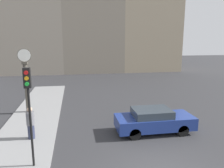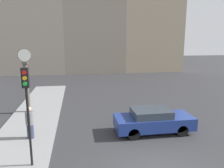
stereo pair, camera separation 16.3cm
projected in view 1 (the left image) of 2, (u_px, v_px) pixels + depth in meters
name	position (u px, v px, depth m)	size (l,w,h in m)	color
sidewalk_corner	(35.00, 116.00, 14.56)	(3.14, 19.12, 0.11)	gray
building_row	(94.00, 12.00, 33.61)	(27.93, 5.00, 19.48)	gray
sedan_car	(154.00, 120.00, 12.10)	(4.29, 1.73, 1.35)	navy
traffic_light_near	(29.00, 98.00, 8.22)	(0.26, 0.24, 3.96)	black
street_clock	(26.00, 80.00, 14.91)	(0.90, 0.37, 4.40)	#4C473D
pedestrian_grey_jacket	(31.00, 123.00, 11.04)	(0.40, 0.40, 1.68)	#2D334C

